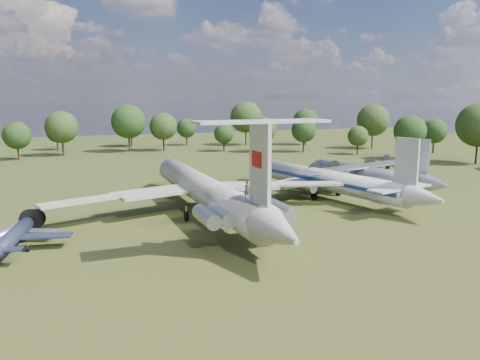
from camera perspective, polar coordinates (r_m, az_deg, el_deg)
name	(u,v)px	position (r m, az deg, el deg)	size (l,w,h in m)	color
ground	(199,219)	(64.15, -4.96, -4.71)	(300.00, 300.00, 0.00)	#223C14
il62_airliner	(205,196)	(65.49, -4.35, -1.91)	(43.37, 56.39, 5.53)	silver
tu104_jet	(322,183)	(78.50, 9.99, -0.36)	(34.71, 46.28, 4.63)	silver
an12_transport	(365,178)	(85.89, 14.95, 0.24)	(29.30, 32.74, 4.31)	#9D9FA5
small_prop_west	(13,241)	(55.98, -25.94, -6.66)	(11.88, 16.20, 2.38)	black
small_prop_northwest	(13,233)	(59.83, -25.97, -5.84)	(9.75, 13.29, 1.95)	#ACAFB5
person_on_il62	(247,190)	(50.45, 0.82, -1.19)	(0.69, 0.45, 1.89)	#8F6348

